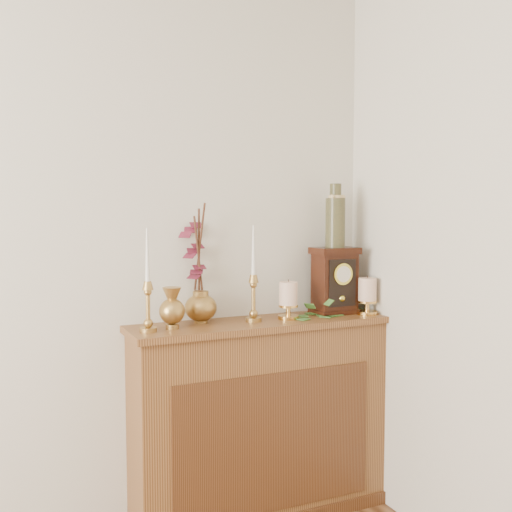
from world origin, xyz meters
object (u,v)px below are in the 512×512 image
candlestick_left (148,298)px  ceramic_vase (335,219)px  ginger_jar (195,269)px  mantel_clock (335,281)px  candlestick_center (253,290)px  bud_vase (172,308)px

candlestick_left → ceramic_vase: size_ratio=1.40×
ginger_jar → ceramic_vase: bearing=-6.3°
candlestick_left → mantel_clock: bearing=3.5°
candlestick_center → ginger_jar: ginger_jar is taller
bud_vase → ceramic_vase: (0.85, 0.04, 0.38)m
candlestick_center → bud_vase: (-0.39, -0.01, -0.06)m
mantel_clock → ceramic_vase: size_ratio=1.05×
ceramic_vase → candlestick_left: bearing=-176.3°
bud_vase → mantel_clock: 0.85m
candlestick_left → ceramic_vase: bearing=3.7°
candlestick_left → ginger_jar: 0.31m
candlestick_left → candlestick_center: 0.50m
bud_vase → ceramic_vase: 0.93m
bud_vase → ceramic_vase: size_ratio=0.58×
candlestick_left → ginger_jar: bearing=28.5°
candlestick_left → candlestick_center: candlestick_center is taller
bud_vase → ginger_jar: (0.15, 0.12, 0.15)m
candlestick_center → mantel_clock: (0.46, 0.03, 0.02)m
mantel_clock → ceramic_vase: bearing=90.0°
candlestick_left → ginger_jar: size_ratio=0.80×
candlestick_center → ceramic_vase: size_ratio=1.41×
candlestick_center → bud_vase: size_ratio=2.46×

